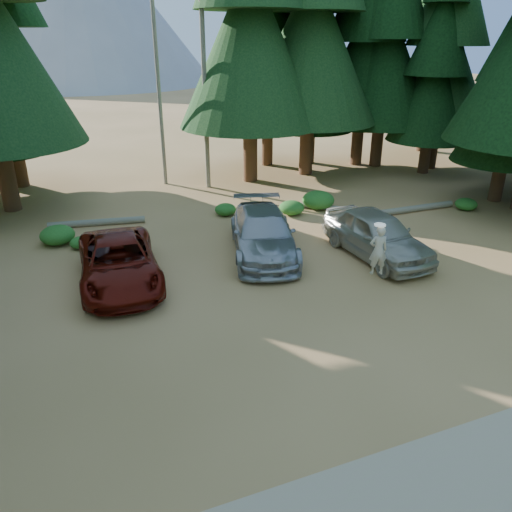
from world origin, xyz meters
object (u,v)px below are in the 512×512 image
object	(u,v)px
silver_minivan_center	(263,234)
log_mid	(320,207)
frisbee_player	(378,250)
log_left	(97,222)
log_right	(411,209)
silver_minivan_right	(377,235)
red_pickup	(119,262)

from	to	relation	value
silver_minivan_center	log_mid	world-z (taller)	silver_minivan_center
frisbee_player	log_left	xyz separation A→B (m)	(-7.84, 9.17, -1.11)
log_right	silver_minivan_center	bearing A→B (deg)	-166.34
log_mid	frisbee_player	bearing A→B (deg)	-65.11
frisbee_player	log_mid	xyz separation A→B (m)	(2.09, 7.57, -1.13)
log_left	log_mid	distance (m)	10.06
log_left	log_mid	xyz separation A→B (m)	(9.93, -1.60, -0.02)
frisbee_player	log_left	distance (m)	12.11
silver_minivan_center	log_left	distance (m)	7.71
frisbee_player	log_mid	world-z (taller)	frisbee_player
silver_minivan_right	log_mid	bearing A→B (deg)	79.82
log_mid	red_pickup	bearing A→B (deg)	-115.90
red_pickup	frisbee_player	distance (m)	8.34
log_left	log_right	bearing A→B (deg)	-4.85
red_pickup	log_left	xyz separation A→B (m)	(-0.19, 5.88, -0.59)
silver_minivan_center	silver_minivan_right	distance (m)	4.13
log_left	silver_minivan_center	bearing A→B (deg)	-35.10
silver_minivan_center	log_left	xyz separation A→B (m)	(-5.47, 5.40, -0.65)
log_left	log_mid	size ratio (longest dim) A/B	1.37
red_pickup	silver_minivan_right	distance (m)	9.11
silver_minivan_right	log_mid	size ratio (longest dim) A/B	1.70
frisbee_player	log_right	bearing A→B (deg)	-120.49
red_pickup	silver_minivan_center	xyz separation A→B (m)	(5.27, 0.49, 0.06)
silver_minivan_right	log_mid	distance (m)	5.63
red_pickup	silver_minivan_center	bearing A→B (deg)	8.65
frisbee_player	silver_minivan_center	bearing A→B (deg)	-42.59
frisbee_player	log_right	world-z (taller)	frisbee_player
silver_minivan_center	log_right	xyz separation A→B (m)	(8.19, 1.90, -0.65)
silver_minivan_right	red_pickup	bearing A→B (deg)	169.33
frisbee_player	log_right	size ratio (longest dim) A/B	0.37
frisbee_player	log_right	distance (m)	8.20
silver_minivan_center	frisbee_player	size ratio (longest dim) A/B	3.28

